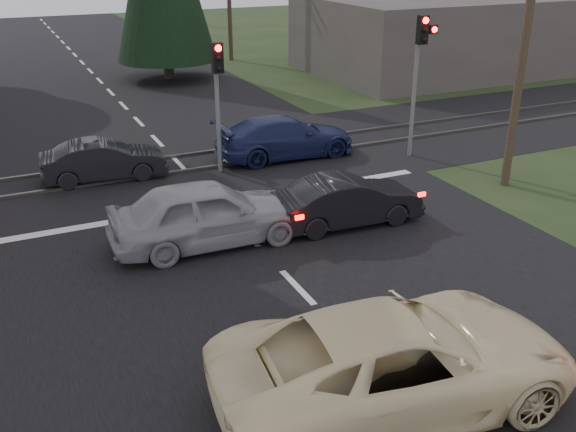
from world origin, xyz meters
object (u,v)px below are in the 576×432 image
cream_coupe (396,360)px  dark_hatchback (348,201)px  traffic_signal_right (420,59)px  blue_sedan (285,137)px  traffic_signal_center (218,86)px  silver_car (207,213)px  dark_car_far (104,161)px  utility_pole_near (527,25)px

cream_coupe → dark_hatchback: size_ratio=1.51×
traffic_signal_right → blue_sedan: 5.12m
traffic_signal_center → silver_car: size_ratio=0.86×
traffic_signal_center → dark_car_far: traffic_signal_center is taller
traffic_signal_right → blue_sedan: bearing=155.4°
traffic_signal_center → silver_car: 5.57m
utility_pole_near → dark_car_far: 13.02m
cream_coupe → blue_sedan: size_ratio=1.23×
traffic_signal_center → dark_car_far: 4.23m
traffic_signal_right → silver_car: size_ratio=0.99×
silver_car → blue_sedan: bearing=-38.3°
utility_pole_near → blue_sedan: 8.30m
dark_hatchback → dark_car_far: bearing=43.0°
utility_pole_near → cream_coupe: 11.83m
traffic_signal_right → traffic_signal_center: bearing=169.6°
traffic_signal_right → dark_car_far: bearing=167.9°
utility_pole_near → silver_car: size_ratio=1.89×
traffic_signal_center → cream_coupe: (-1.20, -11.68, -1.98)m
traffic_signal_center → utility_pole_near: bearing=-32.0°
cream_coupe → dark_car_far: (-2.30, 12.62, -0.20)m
traffic_signal_right → dark_hatchback: 6.86m
traffic_signal_center → dark_hatchback: traffic_signal_center is taller
utility_pole_near → dark_car_far: bearing=152.9°
traffic_signal_right → traffic_signal_center: traffic_signal_right is taller
utility_pole_near → silver_car: (-9.53, -0.11, -3.92)m
blue_sedan → dark_car_far: 6.05m
traffic_signal_right → blue_sedan: size_ratio=0.98×
traffic_signal_right → utility_pole_near: bearing=-74.7°
traffic_signal_right → dark_hatchback: traffic_signal_right is taller
traffic_signal_center → blue_sedan: 3.36m
dark_hatchback → utility_pole_near: bearing=-81.8°
dark_car_far → utility_pole_near: bearing=-112.7°
traffic_signal_right → blue_sedan: (-4.00, 1.83, -2.62)m
utility_pole_near → dark_car_far: utility_pole_near is taller
cream_coupe → dark_car_far: cream_coupe is taller
silver_car → dark_car_far: 5.92m
cream_coupe → silver_car: size_ratio=1.25×
traffic_signal_center → blue_sedan: size_ratio=0.85×
utility_pole_near → dark_hatchback: size_ratio=2.30×
cream_coupe → silver_car: 6.94m
traffic_signal_right → utility_pole_near: size_ratio=0.52×
traffic_signal_right → cream_coupe: bearing=-126.5°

